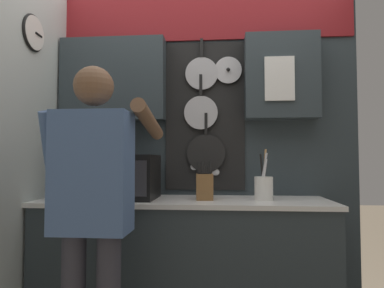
# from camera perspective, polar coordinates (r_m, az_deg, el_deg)

# --- Properties ---
(base_cabinet_counter) EXTENTS (1.93, 0.59, 0.92)m
(base_cabinet_counter) POSITION_cam_1_polar(r_m,az_deg,el_deg) (2.43, -1.36, -20.06)
(base_cabinet_counter) COLOR #2D383D
(base_cabinet_counter) RESTS_ON ground_plane
(back_wall_unit) EXTENTS (2.50, 0.22, 2.54)m
(back_wall_unit) POSITION_cam_1_polar(r_m,az_deg,el_deg) (2.61, -0.97, 4.24)
(back_wall_unit) COLOR #2D383D
(back_wall_unit) RESTS_ON ground_plane
(side_wall) EXTENTS (0.07, 1.60, 2.54)m
(side_wall) POSITION_cam_1_polar(r_m,az_deg,el_deg) (2.26, -28.33, 0.18)
(side_wall) COLOR silver
(side_wall) RESTS_ON ground_plane
(microwave) EXTENTS (0.53, 0.39, 0.30)m
(microwave) POSITION_cam_1_polar(r_m,az_deg,el_deg) (2.40, -12.28, -5.36)
(microwave) COLOR black
(microwave) RESTS_ON base_cabinet_counter
(knife_block) EXTENTS (0.12, 0.16, 0.25)m
(knife_block) POSITION_cam_1_polar(r_m,az_deg,el_deg) (2.30, 2.10, -7.00)
(knife_block) COLOR brown
(knife_block) RESTS_ON base_cabinet_counter
(utensil_crock) EXTENTS (0.12, 0.12, 0.34)m
(utensil_crock) POSITION_cam_1_polar(r_m,az_deg,el_deg) (2.32, 11.86, -7.04)
(utensil_crock) COLOR white
(utensil_crock) RESTS_ON base_cabinet_counter
(person) EXTENTS (0.54, 0.65, 1.66)m
(person) POSITION_cam_1_polar(r_m,az_deg,el_deg) (1.82, -16.16, -8.62)
(person) COLOR #383842
(person) RESTS_ON ground_plane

